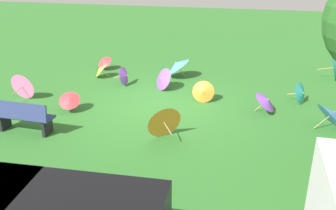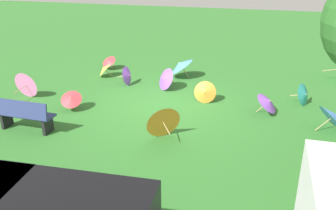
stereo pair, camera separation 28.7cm
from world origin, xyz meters
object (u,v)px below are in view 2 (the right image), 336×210
Objects in this scene: parasol_pink_0 at (27,84)px; park_bench at (24,115)px; parasol_blue_1 at (180,65)px; parasol_red_0 at (108,61)px; parasol_yellow_0 at (104,69)px; parasol_orange_1 at (205,92)px; parasol_purple_1 at (129,76)px; parasol_teal_2 at (305,94)px; parasol_purple_0 at (164,79)px; parasol_blue_0 at (334,116)px; parasol_orange_2 at (162,120)px; parasol_purple_2 at (268,102)px; parasol_red_1 at (71,99)px.

park_bench is at bearing 120.74° from parasol_pink_0.
park_bench is 1.62× the size of parasol_blue_1.
parasol_blue_1 is (-2.97, 0.32, 0.14)m from parasol_red_0.
parasol_orange_1 is (-4.04, 1.64, 0.04)m from parasol_yellow_0.
parasol_teal_2 is (-5.86, 0.48, 0.00)m from parasol_purple_1.
parasol_blue_0 is at bearing 158.85° from parasol_purple_0.
parasol_orange_2 is at bearing 161.16° from parasol_pink_0.
parasol_purple_2 is at bearing 158.94° from parasol_purple_0.
parasol_teal_2 is at bearing -140.60° from parasol_orange_2.
parasol_purple_1 is 0.89× the size of parasol_teal_2.
parasol_blue_1 reaches higher than parasol_teal_2.
parasol_purple_0 is at bearing 148.37° from parasol_red_0.
parasol_purple_1 reaches higher than parasol_red_1.
parasol_pink_0 is 3.36m from parasol_purple_1.
park_bench is 2.38× the size of parasol_purple_1.
parasol_purple_2 is 0.86× the size of parasol_orange_2.
parasol_pink_0 is (9.23, -0.25, 0.03)m from parasol_blue_0.
parasol_orange_1 is 0.70× the size of parasol_orange_2.
park_bench reaches higher than parasol_red_0.
parasol_red_0 is 0.87× the size of parasol_purple_2.
parasol_purple_2 is at bearing 160.53° from parasol_yellow_0.
parasol_red_1 is (5.67, 1.09, -0.00)m from parasol_purple_2.
parasol_pink_0 is at bearing 34.85° from parasol_blue_1.
parasol_orange_1 is (-4.22, 2.52, -0.00)m from parasol_red_0.
parasol_red_1 is (-0.58, -1.51, -0.08)m from park_bench.
parasol_blue_0 is at bearing 178.42° from parasol_pink_0.
parasol_teal_2 is at bearing 175.78° from parasol_purple_0.
parasol_pink_0 reaches higher than parasol_teal_2.
parasol_purple_2 is at bearing -141.80° from parasol_orange_2.
parasol_red_1 is at bearing -110.95° from park_bench.
parasol_red_0 is at bearing -31.63° from parasol_purple_0.
parasol_orange_1 is 1.00× the size of parasol_purple_1.
parasol_pink_0 is 8.76m from parasol_teal_2.
parasol_purple_1 is 0.70× the size of parasol_orange_2.
parasol_purple_1 is 0.92× the size of parasol_red_1.
parasol_yellow_0 is 2.86m from parasol_blue_1.
parasol_blue_1 is at bearing -101.18° from parasol_purple_0.
parasol_orange_2 reaches higher than parasol_blue_1.
parasol_purple_0 is 1.05× the size of parasol_purple_2.
parasol_purple_1 reaches higher than parasol_yellow_0.
parasol_teal_2 is (-4.25, 1.68, -0.15)m from parasol_blue_1.
parasol_purple_0 is (-2.53, 0.79, 0.08)m from parasol_yellow_0.
park_bench reaches higher than parasol_purple_2.
parasol_purple_0 is 3.67m from parasol_purple_2.
parasol_red_0 is at bearing -30.84° from parasol_orange_1.
parasol_orange_1 is at bearing 9.77° from parasol_teal_2.
parasol_yellow_0 is at bearing -28.24° from parasol_purple_1.
parasol_purple_0 reaches higher than parasol_red_1.
parasol_blue_1 is at bearing -143.32° from parasol_purple_1.
parasol_blue_1 reaches higher than parasol_purple_0.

